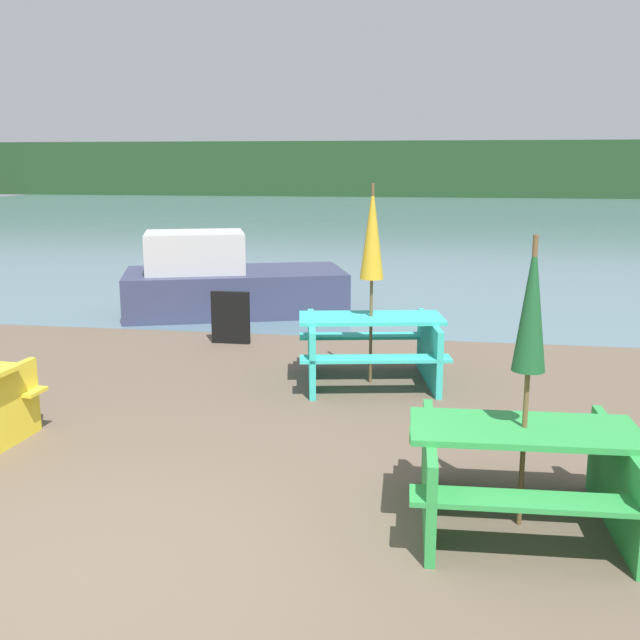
{
  "coord_description": "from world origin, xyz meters",
  "views": [
    {
      "loc": [
        2.09,
        -3.96,
        2.56
      ],
      "look_at": [
        0.81,
        3.95,
        0.85
      ],
      "focal_mm": 42.0,
      "sensor_mm": 36.0,
      "label": 1
    }
  ],
  "objects_px": {
    "picnic_table_green": "(522,466)",
    "boat": "(227,283)",
    "umbrella_gold": "(372,234)",
    "umbrella_darkgreen": "(532,308)",
    "signboard": "(231,318)",
    "picnic_table_teal": "(371,343)"
  },
  "relations": [
    {
      "from": "picnic_table_green",
      "to": "boat",
      "type": "bearing_deg",
      "value": 120.7
    },
    {
      "from": "umbrella_gold",
      "to": "umbrella_darkgreen",
      "type": "bearing_deg",
      "value": -67.45
    },
    {
      "from": "umbrella_darkgreen",
      "to": "umbrella_gold",
      "type": "bearing_deg",
      "value": 112.55
    },
    {
      "from": "umbrella_darkgreen",
      "to": "signboard",
      "type": "relative_size",
      "value": 2.77
    },
    {
      "from": "picnic_table_green",
      "to": "picnic_table_teal",
      "type": "relative_size",
      "value": 0.87
    },
    {
      "from": "umbrella_darkgreen",
      "to": "boat",
      "type": "xyz_separation_m",
      "value": [
        -4.22,
        7.11,
        -1.07
      ]
    },
    {
      "from": "picnic_table_green",
      "to": "umbrella_gold",
      "type": "distance_m",
      "value": 3.86
    },
    {
      "from": "umbrella_darkgreen",
      "to": "signboard",
      "type": "distance_m",
      "value": 6.22
    },
    {
      "from": "picnic_table_green",
      "to": "umbrella_darkgreen",
      "type": "height_order",
      "value": "umbrella_darkgreen"
    },
    {
      "from": "picnic_table_green",
      "to": "boat",
      "type": "relative_size",
      "value": 0.4
    },
    {
      "from": "picnic_table_teal",
      "to": "signboard",
      "type": "bearing_deg",
      "value": 143.12
    },
    {
      "from": "signboard",
      "to": "picnic_table_green",
      "type": "bearing_deg",
      "value": -54.48
    },
    {
      "from": "umbrella_darkgreen",
      "to": "boat",
      "type": "height_order",
      "value": "umbrella_darkgreen"
    },
    {
      "from": "picnic_table_teal",
      "to": "boat",
      "type": "xyz_separation_m",
      "value": [
        -2.83,
        3.76,
        0.04
      ]
    },
    {
      "from": "picnic_table_teal",
      "to": "umbrella_gold",
      "type": "relative_size",
      "value": 0.82
    },
    {
      "from": "picnic_table_green",
      "to": "signboard",
      "type": "height_order",
      "value": "signboard"
    },
    {
      "from": "picnic_table_green",
      "to": "umbrella_darkgreen",
      "type": "distance_m",
      "value": 1.14
    },
    {
      "from": "umbrella_gold",
      "to": "signboard",
      "type": "bearing_deg",
      "value": 143.12
    },
    {
      "from": "signboard",
      "to": "picnic_table_teal",
      "type": "bearing_deg",
      "value": -36.88
    },
    {
      "from": "picnic_table_green",
      "to": "umbrella_gold",
      "type": "xyz_separation_m",
      "value": [
        -1.39,
        3.35,
        1.31
      ]
    },
    {
      "from": "picnic_table_green",
      "to": "boat",
      "type": "distance_m",
      "value": 8.26
    },
    {
      "from": "signboard",
      "to": "boat",
      "type": "bearing_deg",
      "value": 107.51
    }
  ]
}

